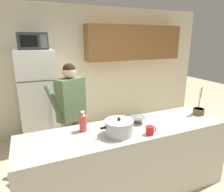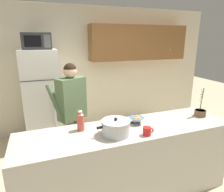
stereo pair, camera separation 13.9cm
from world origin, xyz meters
name	(u,v)px [view 1 (the left image)]	position (x,y,z in m)	size (l,w,h in m)	color
ground_plane	(129,192)	(0.00, 0.00, 0.00)	(14.00, 14.00, 0.00)	#C6B793
back_wall_unit	(92,64)	(0.27, 2.25, 1.43)	(6.00, 0.48, 2.60)	beige
kitchen_island	(130,162)	(0.00, 0.00, 0.46)	(2.58, 0.68, 0.92)	#BCB7A8
refrigerator	(39,99)	(-0.91, 1.85, 0.88)	(0.64, 0.68, 1.76)	white
microwave	(32,41)	(-0.91, 1.83, 1.90)	(0.48, 0.37, 0.28)	#2D2D30
person_near_pot	(71,105)	(-0.52, 0.87, 1.00)	(0.61, 0.57, 1.62)	#726656
cooking_pot	(119,127)	(-0.20, -0.10, 1.00)	(0.43, 0.32, 0.20)	silver
coffee_mug	(150,130)	(0.12, -0.23, 0.97)	(0.13, 0.09, 0.10)	red
bread_bowl	(138,119)	(0.15, 0.09, 0.97)	(0.19, 0.19, 0.10)	#4C7299
bottle_near_edge	(83,122)	(-0.54, 0.15, 1.03)	(0.08, 0.08, 0.24)	#D84C3F
potted_orchid	(199,110)	(1.09, 0.01, 0.98)	(0.15, 0.15, 0.40)	brown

